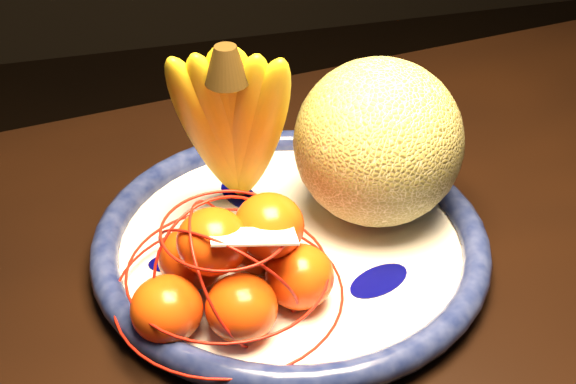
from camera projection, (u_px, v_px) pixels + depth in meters
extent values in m
cylinder|color=black|center=(524.00, 260.00, 1.43)|extent=(0.06, 0.06, 0.75)
cylinder|color=white|center=(291.00, 249.00, 0.79)|extent=(0.36, 0.36, 0.02)
torus|color=#060E3A|center=(291.00, 240.00, 0.79)|extent=(0.39, 0.39, 0.03)
cylinder|color=white|center=(291.00, 252.00, 0.80)|extent=(0.17, 0.17, 0.01)
ellipsoid|color=#030451|center=(379.00, 281.00, 0.74)|extent=(0.15, 0.11, 0.00)
ellipsoid|color=#030451|center=(239.00, 195.00, 0.85)|extent=(0.09, 0.13, 0.00)
ellipsoid|color=#030451|center=(176.00, 261.00, 0.77)|extent=(0.11, 0.06, 0.00)
sphere|color=olive|center=(378.00, 142.00, 0.78)|extent=(0.17, 0.17, 0.17)
ellipsoid|color=yellow|center=(210.00, 124.00, 0.76)|extent=(0.13, 0.12, 0.22)
ellipsoid|color=yellow|center=(221.00, 124.00, 0.76)|extent=(0.11, 0.13, 0.22)
ellipsoid|color=yellow|center=(230.00, 122.00, 0.76)|extent=(0.09, 0.13, 0.22)
ellipsoid|color=yellow|center=(238.00, 122.00, 0.76)|extent=(0.07, 0.12, 0.22)
ellipsoid|color=yellow|center=(247.00, 124.00, 0.76)|extent=(0.05, 0.13, 0.22)
ellipsoid|color=yellow|center=(258.00, 125.00, 0.76)|extent=(0.08, 0.14, 0.22)
cone|color=black|center=(229.00, 24.00, 0.70)|extent=(0.04, 0.04, 0.03)
ellipsoid|color=#FF4C07|center=(167.00, 309.00, 0.67)|extent=(0.06, 0.06, 0.06)
ellipsoid|color=#FF4C07|center=(242.00, 308.00, 0.68)|extent=(0.06, 0.06, 0.06)
ellipsoid|color=#FF4C07|center=(299.00, 277.00, 0.71)|extent=(0.06, 0.06, 0.06)
ellipsoid|color=#FF4C07|center=(192.00, 258.00, 0.73)|extent=(0.06, 0.06, 0.06)
ellipsoid|color=#FF4C07|center=(264.00, 244.00, 0.74)|extent=(0.06, 0.06, 0.06)
ellipsoid|color=#FF4C07|center=(213.00, 241.00, 0.68)|extent=(0.06, 0.06, 0.06)
ellipsoid|color=#FF4C07|center=(269.00, 226.00, 0.70)|extent=(0.06, 0.06, 0.06)
torus|color=#A5130B|center=(229.00, 292.00, 0.72)|extent=(0.22, 0.22, 0.00)
torus|color=#A5130B|center=(228.00, 270.00, 0.70)|extent=(0.19, 0.19, 0.00)
torus|color=#A5130B|center=(225.00, 229.00, 0.67)|extent=(0.12, 0.12, 0.00)
torus|color=#A5130B|center=(228.00, 273.00, 0.70)|extent=(0.15, 0.10, 0.13)
torus|color=#A5130B|center=(228.00, 273.00, 0.70)|extent=(0.09, 0.15, 0.13)
torus|color=#A5130B|center=(228.00, 273.00, 0.70)|extent=(0.14, 0.14, 0.13)
cube|color=white|center=(253.00, 237.00, 0.66)|extent=(0.07, 0.04, 0.01)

